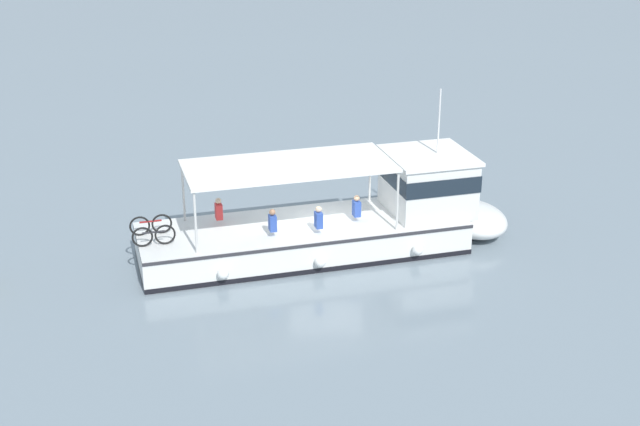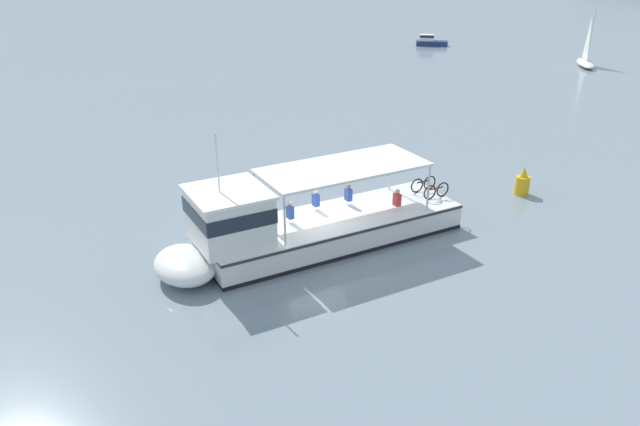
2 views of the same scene
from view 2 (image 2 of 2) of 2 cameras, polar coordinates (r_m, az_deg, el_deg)
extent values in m
plane|color=gray|center=(24.61, -0.50, -3.00)|extent=(400.00, 400.00, 0.00)
cube|color=white|center=(24.65, 1.22, -1.52)|extent=(6.18, 11.26, 1.10)
ellipsoid|color=white|center=(22.54, -12.62, -4.81)|extent=(3.45, 2.96, 1.01)
cube|color=black|center=(24.85, 1.21, -2.45)|extent=(6.22, 11.28, 0.16)
cube|color=#2D2D33|center=(24.45, 1.23, -0.53)|extent=(6.24, 11.28, 0.10)
cube|color=white|center=(22.34, -8.57, -0.42)|extent=(3.35, 3.27, 1.90)
cube|color=#19232D|center=(22.20, -8.63, 0.36)|extent=(3.43, 3.33, 0.56)
cube|color=white|center=(21.94, -8.74, 1.97)|extent=(3.55, 3.47, 0.12)
cube|color=white|center=(23.85, 2.22, 4.34)|extent=(4.75, 7.26, 0.10)
cylinder|color=silver|center=(21.72, -3.36, -0.77)|extent=(0.08, 0.08, 2.00)
cylinder|color=silver|center=(24.00, -6.18, 1.65)|extent=(0.08, 0.08, 2.00)
cylinder|color=silver|center=(24.95, 10.22, 2.30)|extent=(0.08, 0.08, 2.00)
cylinder|color=silver|center=(26.96, 6.65, 4.23)|extent=(0.08, 0.08, 2.00)
cylinder|color=silver|center=(21.43, -9.68, 4.69)|extent=(0.06, 0.06, 2.20)
sphere|color=white|center=(24.82, -7.67, -1.70)|extent=(0.36, 0.36, 0.36)
sphere|color=white|center=(26.04, -0.92, -0.18)|extent=(0.36, 0.36, 0.36)
sphere|color=white|center=(27.50, 4.79, 1.12)|extent=(0.36, 0.36, 0.36)
torus|color=black|center=(26.35, 10.34, 1.94)|extent=(0.25, 0.65, 0.66)
torus|color=black|center=(26.78, 11.52, 2.20)|extent=(0.25, 0.65, 0.66)
cylinder|color=maroon|center=(26.52, 10.96, 2.31)|extent=(0.26, 0.69, 0.06)
torus|color=black|center=(27.00, 9.16, 2.58)|extent=(0.25, 0.65, 0.66)
torus|color=black|center=(27.41, 10.33, 2.83)|extent=(0.25, 0.65, 0.66)
cylinder|color=#232328|center=(27.16, 9.77, 2.94)|extent=(0.26, 0.69, 0.06)
cube|color=red|center=(25.06, 7.30, 1.26)|extent=(0.37, 0.30, 0.52)
sphere|color=beige|center=(24.92, 7.34, 2.05)|extent=(0.20, 0.20, 0.20)
cube|color=#2D4CA5|center=(25.40, 2.70, 1.76)|extent=(0.37, 0.30, 0.52)
sphere|color=#9E7051|center=(25.26, 2.71, 2.54)|extent=(0.20, 0.20, 0.20)
cube|color=#2D4CA5|center=(24.84, -0.40, 1.26)|extent=(0.37, 0.30, 0.52)
sphere|color=beige|center=(24.70, -0.41, 2.05)|extent=(0.20, 0.20, 0.20)
cube|color=#2D4CA5|center=(23.74, -2.85, 0.09)|extent=(0.37, 0.30, 0.52)
sphere|color=tan|center=(23.59, -2.87, 0.90)|extent=(0.20, 0.20, 0.20)
cube|color=navy|center=(74.63, 10.53, 15.51)|extent=(2.46, 3.83, 0.56)
cube|color=white|center=(74.51, 10.07, 16.02)|extent=(1.54, 1.88, 0.70)
cube|color=#19232D|center=(74.49, 10.08, 16.16)|extent=(1.56, 1.89, 0.28)
ellipsoid|color=white|center=(66.21, 23.82, 12.83)|extent=(4.97, 3.13, 0.60)
cylinder|color=silver|center=(65.52, 24.28, 15.07)|extent=(0.08, 0.08, 4.80)
pyramid|color=white|center=(66.38, 24.05, 14.93)|extent=(1.59, 0.71, 4.08)
cylinder|color=gold|center=(30.92, 18.57, 2.49)|extent=(0.70, 0.70, 0.90)
cone|color=gold|center=(30.68, 18.75, 3.70)|extent=(0.42, 0.42, 0.50)
camera|label=1|loc=(48.57, -7.87, 25.50)|focal=49.49mm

